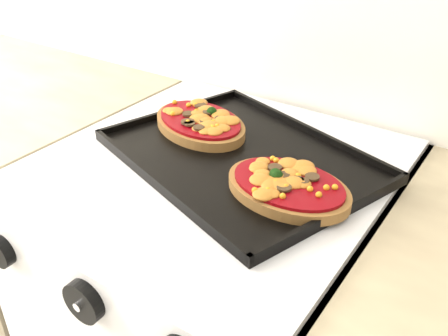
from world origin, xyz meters
The scene contains 6 objects.
control_panel centered at (0.02, 1.39, 0.85)m, with size 0.60×0.02×0.09m, color white.
knob_left centered at (-0.15, 1.37, 0.85)m, with size 0.05×0.05×0.02m, color black.
knob_center centered at (0.03, 1.37, 0.85)m, with size 0.06×0.06×0.02m, color black.
baking_tray centered at (0.05, 1.72, 0.92)m, with size 0.46×0.34×0.02m, color black.
pizza_left centered at (-0.07, 1.77, 0.94)m, with size 0.22×0.14×0.03m, color brown, non-canonical shape.
pizza_right centered at (0.18, 1.67, 0.93)m, with size 0.20×0.14×0.03m, color brown, non-canonical shape.
Camera 1 is at (0.46, 1.07, 1.35)m, focal length 40.00 mm.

